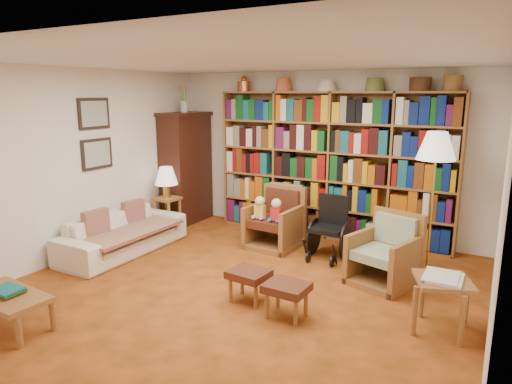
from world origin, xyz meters
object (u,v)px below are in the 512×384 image
Objects in this scene: sofa at (123,233)px; armchair_sage at (385,256)px; side_table_lamp at (168,207)px; wheelchair at (330,230)px; coffee_table at (8,298)px; floor_lamp at (436,152)px; armchair_leather at (277,221)px; side_table_papers at (443,288)px; footstool_b at (287,290)px; footstool_a at (249,276)px.

armchair_sage is at bearing -77.80° from sofa.
wheelchair reaches higher than side_table_lamp.
wheelchair is 3.83m from coffee_table.
floor_lamp reaches higher than side_table_lamp.
floor_lamp is 4.82m from coffee_table.
wheelchair is (0.84, -0.09, 0.02)m from armchair_leather.
coffee_table is at bearing -151.89° from side_table_papers.
armchair_leather is at bearing -53.24° from sofa.
sofa is 4.21m from floor_lamp.
sofa is at bearing 177.44° from side_table_papers.
side_table_papers is at bearing 28.11° from coffee_table.
floor_lamp is (3.91, 0.24, 1.10)m from side_table_lamp.
armchair_leather is at bearing 173.75° from wheelchair.
sofa reaches higher than side_table_papers.
sofa is 3.40× the size of side_table_lamp.
footstool_b is at bearing -114.99° from armchair_sage.
footstool_b is at bearing -102.60° from sofa.
side_table_lamp is 0.64× the size of armchair_leather.
floor_lamp is at bearing 62.14° from footstool_b.
footstool_a is at bearing -33.42° from side_table_lamp.
armchair_sage is 2.01× the size of footstool_b.
armchair_leather is at bearing 107.11° from footstool_a.
side_table_papers is (2.42, -1.48, 0.08)m from armchair_leather.
armchair_leather reaches higher than side_table_lamp.
armchair_sage is at bearing -5.53° from side_table_lamp.
armchair_leather reaches higher than footstool_a.
side_table_papers is 1.44m from footstool_b.
side_table_lamp reaches higher than side_table_papers.
wheelchair is at bearing 96.75° from footstool_b.
floor_lamp is at bearing 55.95° from armchair_sage.
footstool_a is (0.55, -1.79, -0.08)m from armchair_leather.
sofa is 2.24× the size of wheelchair.
side_table_lamp is 2.67m from wheelchair.
armchair_sage reaches higher than footstool_b.
side_table_papers is 1.90m from footstool_a.
coffee_table is at bearing -120.94° from wheelchair.
side_table_lamp reaches higher than footstool_a.
footstool_b is at bearing -83.25° from wheelchair.
side_table_lamp is 0.64× the size of armchair_sage.
footstool_b is (0.50, -0.13, 0.01)m from footstool_a.
coffee_table is (-1.13, -3.37, -0.05)m from armchair_leather.
side_table_lamp is 2.86m from footstool_a.
side_table_papers is 1.38× the size of footstool_a.
coffee_table is (-2.18, -1.46, 0.02)m from footstool_b.
armchair_sage is 1.42× the size of side_table_papers.
footstool_b is (2.89, -1.70, -0.10)m from side_table_lamp.
wheelchair reaches higher than sofa.
coffee_table is at bearing -108.55° from armchair_leather.
footstool_b is (2.79, -0.63, 0.01)m from sofa.
side_table_papers is at bearing -16.53° from side_table_lamp.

